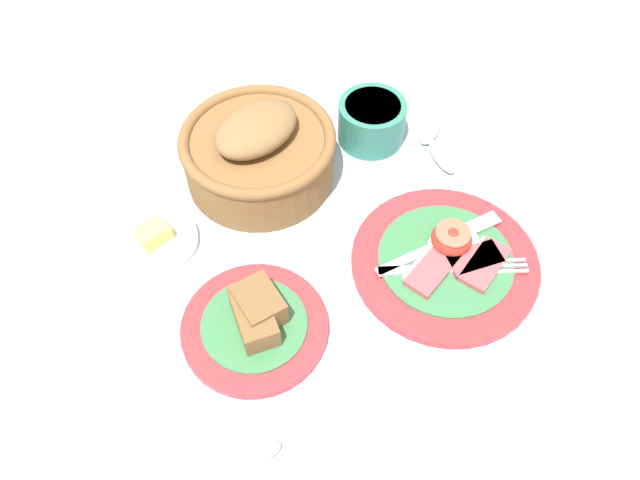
% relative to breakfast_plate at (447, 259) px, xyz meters
% --- Properties ---
extents(ground_plane, '(3.00, 3.00, 0.00)m').
position_rel_breakfast_plate_xyz_m(ground_plane, '(-0.10, 0.02, -0.01)').
color(ground_plane, '#A3BCD1').
extents(breakfast_plate, '(0.24, 0.24, 0.04)m').
position_rel_breakfast_plate_xyz_m(breakfast_plate, '(0.00, 0.00, 0.00)').
color(breakfast_plate, red).
rests_on(breakfast_plate, ground_plane).
extents(bread_plate, '(0.17, 0.17, 0.05)m').
position_rel_breakfast_plate_xyz_m(bread_plate, '(-0.25, 0.04, 0.00)').
color(bread_plate, red).
rests_on(bread_plate, ground_plane).
extents(sugar_cup, '(0.10, 0.10, 0.06)m').
position_rel_breakfast_plate_xyz_m(sugar_cup, '(0.04, 0.24, 0.02)').
color(sugar_cup, '#337F6B').
rests_on(sugar_cup, ground_plane).
extents(bread_basket, '(0.21, 0.21, 0.11)m').
position_rel_breakfast_plate_xyz_m(bread_basket, '(-0.14, 0.25, 0.04)').
color(bread_basket, brown).
rests_on(bread_basket, ground_plane).
extents(butter_dish, '(0.11, 0.11, 0.03)m').
position_rel_breakfast_plate_xyz_m(butter_dish, '(-0.31, 0.21, -0.00)').
color(butter_dish, silver).
rests_on(butter_dish, ground_plane).
extents(teaspoon_by_saucer, '(0.16, 0.13, 0.01)m').
position_rel_breakfast_plate_xyz_m(teaspoon_by_saucer, '(0.10, 0.19, -0.01)').
color(teaspoon_by_saucer, silver).
rests_on(teaspoon_by_saucer, ground_plane).
extents(teaspoon_near_cup, '(0.05, 0.19, 0.01)m').
position_rel_breakfast_plate_xyz_m(teaspoon_near_cup, '(0.11, 0.18, -0.01)').
color(teaspoon_near_cup, silver).
rests_on(teaspoon_near_cup, ground_plane).
extents(teaspoon_stray, '(0.19, 0.04, 0.01)m').
position_rel_breakfast_plate_xyz_m(teaspoon_stray, '(-0.30, -0.10, -0.01)').
color(teaspoon_stray, silver).
rests_on(teaspoon_stray, ground_plane).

